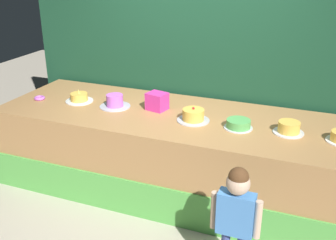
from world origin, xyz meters
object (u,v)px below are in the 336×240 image
Objects in this scene: cake_center_right at (238,124)px; cake_right at (289,128)px; child_figure at (236,210)px; cake_far_left at (79,98)px; cake_left at (115,102)px; donut at (40,98)px; cake_center_left at (193,116)px; pink_box at (157,101)px.

cake_right is at bearing 7.71° from cake_center_right.
child_figure is 3.25× the size of cake_far_left.
cake_left is at bearing -0.86° from cake_far_left.
cake_right is (0.47, 0.06, 0.01)m from cake_center_right.
cake_center_left is (1.88, 0.05, 0.04)m from donut.
pink_box is 1.63× the size of donut.
cake_far_left is 0.93× the size of cake_left.
child_figure is at bearing -102.85° from cake_right.
pink_box is at bearing 5.46° from cake_far_left.
cake_center_left is at bearing -3.97° from cake_left.
cake_left is (0.47, -0.01, 0.02)m from cake_far_left.
cake_far_left is at bearing 179.14° from cake_left.
cake_far_left reaches higher than donut.
cake_far_left is (-2.10, 1.10, 0.28)m from child_figure.
cake_center_right is (0.47, -0.02, -0.02)m from cake_center_left.
donut is at bearing -179.33° from cake_center_right.
cake_far_left reaches higher than cake_right.
cake_left is 0.94m from cake_center_left.
donut is 2.82m from cake_right.
pink_box is at bearing 160.95° from cake_center_left.
child_figure is 1.99m from cake_left.
cake_far_left reaches higher than cake_center_left.
cake_right is at bearing -4.72° from pink_box.
child_figure is at bearing -45.75° from pink_box.
pink_box reaches higher than cake_center_left.
pink_box is 0.50m from cake_center_left.
cake_left is (0.94, 0.11, 0.04)m from donut.
cake_center_right is (1.88, -0.09, -0.00)m from cake_far_left.
cake_center_left is (1.41, -0.07, 0.01)m from cake_far_left.
pink_box is 0.94m from cake_far_left.
cake_left is (-0.47, -0.10, -0.03)m from pink_box.
cake_right reaches higher than donut.
cake_center_left is 1.19× the size of cake_center_right.
cake_left is at bearing 176.03° from cake_center_left.
cake_far_left reaches higher than cake_left.
cake_left is 1.17× the size of cake_right.
child_figure is at bearing -33.90° from cake_left.
pink_box is 0.96m from cake_center_right.
cake_left is (-1.63, 1.10, 0.30)m from child_figure.
cake_far_left is 0.47m from cake_left.
child_figure is at bearing -20.98° from donut.
cake_center_right is at bearing -2.75° from cake_far_left.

